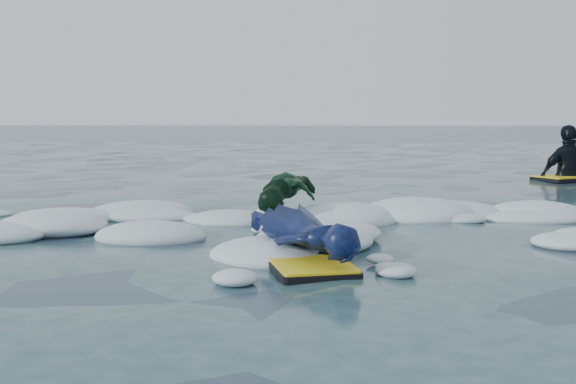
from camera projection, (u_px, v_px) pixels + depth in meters
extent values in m
plane|color=#19293D|center=(225.00, 244.00, 6.45)|extent=(120.00, 120.00, 0.00)
cube|color=black|center=(307.00, 264.00, 5.42)|extent=(0.82, 1.16, 0.05)
cube|color=yellow|center=(307.00, 259.00, 5.41)|extent=(0.79, 1.13, 0.02)
imported|color=navy|center=(307.00, 233.00, 5.65)|extent=(1.15, 1.67, 0.38)
cube|color=black|center=(286.00, 221.00, 7.60)|extent=(0.72, 0.99, 0.04)
cube|color=yellow|center=(286.00, 218.00, 7.59)|extent=(0.70, 0.96, 0.02)
cube|color=blue|center=(286.00, 217.00, 7.59)|extent=(0.39, 0.85, 0.01)
imported|color=#113F1F|center=(287.00, 195.00, 7.77)|extent=(0.89, 1.43, 0.50)
cube|color=black|center=(568.00, 178.00, 12.44)|extent=(1.38, 1.19, 0.06)
cube|color=yellow|center=(568.00, 176.00, 12.43)|extent=(1.34, 1.15, 0.02)
imported|color=black|center=(568.00, 177.00, 12.43)|extent=(1.13, 0.66, 1.81)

